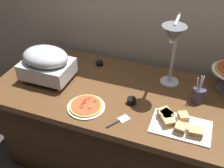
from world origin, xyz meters
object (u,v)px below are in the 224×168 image
object	(u,v)px
heat_lamp	(173,40)
sauce_cup_near	(99,63)
serving_spatula	(119,121)
sauce_cup_far	(132,101)
sandwich_platter	(177,123)
pizza_plate_front	(86,106)
utensil_holder	(199,95)
chafing_dish	(46,63)

from	to	relation	value
heat_lamp	sauce_cup_near	bearing A→B (deg)	161.54
serving_spatula	sauce_cup_far	bearing A→B (deg)	83.84
heat_lamp	sauce_cup_near	xyz separation A→B (m)	(-0.59, 0.20, -0.41)
heat_lamp	sandwich_platter	distance (m)	0.51
pizza_plate_front	sauce_cup_far	xyz separation A→B (m)	(0.27, 0.15, 0.01)
heat_lamp	serving_spatula	size ratio (longest dim) A/B	3.40
utensil_holder	serving_spatula	size ratio (longest dim) A/B	1.42
pizza_plate_front	utensil_holder	size ratio (longest dim) A/B	1.11
pizza_plate_front	serving_spatula	world-z (taller)	pizza_plate_front
chafing_dish	sauce_cup_near	xyz separation A→B (m)	(0.28, 0.33, -0.13)
utensil_holder	sandwich_platter	bearing A→B (deg)	-108.51
sauce_cup_far	chafing_dish	bearing A→B (deg)	176.11
chafing_dish	pizza_plate_front	bearing A→B (deg)	-26.05
chafing_dish	heat_lamp	xyz separation A→B (m)	(0.87, 0.13, 0.28)
chafing_dish	sandwich_platter	xyz separation A→B (m)	(0.99, -0.15, -0.13)
pizza_plate_front	utensil_holder	bearing A→B (deg)	25.40
utensil_holder	chafing_dish	bearing A→B (deg)	-173.25
sauce_cup_far	utensil_holder	distance (m)	0.45
utensil_holder	sauce_cup_far	bearing A→B (deg)	-157.30
pizza_plate_front	sandwich_platter	distance (m)	0.59
sauce_cup_far	serving_spatula	world-z (taller)	sauce_cup_far
pizza_plate_front	sauce_cup_near	size ratio (longest dim) A/B	4.15
utensil_holder	serving_spatula	bearing A→B (deg)	-139.64
pizza_plate_front	sauce_cup_far	size ratio (longest dim) A/B	4.21
pizza_plate_front	chafing_dish	bearing A→B (deg)	153.95
chafing_dish	utensil_holder	xyz separation A→B (m)	(1.09, 0.13, -0.09)
chafing_dish	heat_lamp	world-z (taller)	heat_lamp
heat_lamp	pizza_plate_front	world-z (taller)	heat_lamp
chafing_dish	sauce_cup_far	size ratio (longest dim) A/B	6.07
heat_lamp	sandwich_platter	size ratio (longest dim) A/B	1.51
sandwich_platter	sauce_cup_far	xyz separation A→B (m)	(-0.32, 0.11, -0.00)
chafing_dish	sandwich_platter	distance (m)	1.01
pizza_plate_front	sauce_cup_near	distance (m)	0.54
pizza_plate_front	sandwich_platter	bearing A→B (deg)	4.24
chafing_dish	pizza_plate_front	world-z (taller)	chafing_dish
serving_spatula	pizza_plate_front	bearing A→B (deg)	169.25
sauce_cup_near	utensil_holder	world-z (taller)	utensil_holder
sandwich_platter	utensil_holder	bearing A→B (deg)	71.49
sauce_cup_near	pizza_plate_front	bearing A→B (deg)	-76.80
chafing_dish	sauce_cup_near	size ratio (longest dim) A/B	5.99
sauce_cup_near	sauce_cup_far	bearing A→B (deg)	-43.55
chafing_dish	pizza_plate_front	xyz separation A→B (m)	(0.40, -0.20, -0.14)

